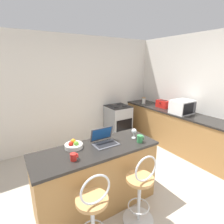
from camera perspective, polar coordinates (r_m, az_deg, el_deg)
name	(u,v)px	position (r m, az deg, el deg)	size (l,w,h in m)	color
ground_plane	(151,217)	(2.76, 12.69, -30.49)	(20.00, 20.00, 0.00)	#ADA393
wall_back	(74,92)	(4.31, -12.40, 6.33)	(12.00, 0.06, 2.60)	silver
breakfast_bar	(97,177)	(2.60, -4.90, -20.41)	(1.67, 0.63, 0.89)	#9E703D
counter_right	(179,131)	(4.38, 20.97, -5.81)	(0.61, 3.22, 0.89)	#9E703D
bar_stool_near	(93,215)	(2.12, -6.15, -30.35)	(0.40, 0.40, 0.97)	silver
bar_stool_far	(140,191)	(2.39, 9.22, -24.22)	(0.40, 0.40, 0.97)	silver
laptop	(104,140)	(2.46, -2.62, -9.00)	(0.34, 0.26, 0.22)	#47474C
microwave	(182,107)	(4.15, 21.96, 1.57)	(0.47, 0.38, 0.30)	white
toaster	(163,104)	(4.57, 16.23, 2.55)	(0.20, 0.32, 0.18)	red
stove_range	(118,122)	(4.69, 1.98, -3.30)	(0.56, 0.59, 0.90)	#9EA3A8
mug_red	(74,157)	(2.11, -12.41, -14.13)	(0.09, 0.07, 0.09)	red
fruit_bowl	(74,145)	(2.39, -12.41, -10.55)	(0.23, 0.23, 0.11)	silver
mug_green	(140,139)	(2.52, 9.13, -8.61)	(0.10, 0.08, 0.10)	#338447
wine_glass_short	(134,131)	(2.62, 7.21, -6.31)	(0.08, 0.08, 0.15)	silver
storage_jar	(144,101)	(4.87, 10.30, 3.70)	(0.10, 0.10, 0.18)	silver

